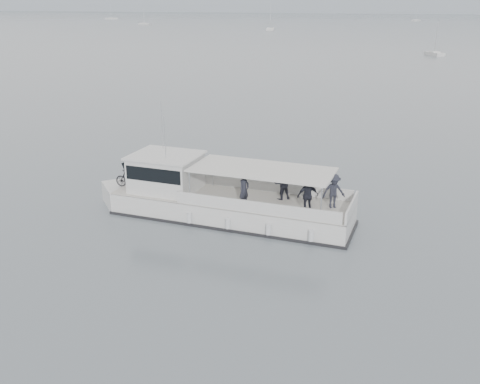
% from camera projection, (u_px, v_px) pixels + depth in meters
% --- Properties ---
extents(ground, '(1400.00, 1400.00, 0.00)m').
position_uv_depth(ground, '(186.00, 193.00, 33.19)').
color(ground, '#525C61').
rests_on(ground, ground).
extents(tour_boat, '(14.90, 3.93, 6.24)m').
position_uv_depth(tour_boat, '(209.00, 198.00, 29.33)').
color(tour_boat, silver).
rests_on(tour_boat, ground).
extents(moored_fleet, '(400.18, 292.51, 10.74)m').
position_uv_depth(moored_fleet, '(347.00, 32.00, 202.80)').
color(moored_fleet, silver).
rests_on(moored_fleet, ground).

